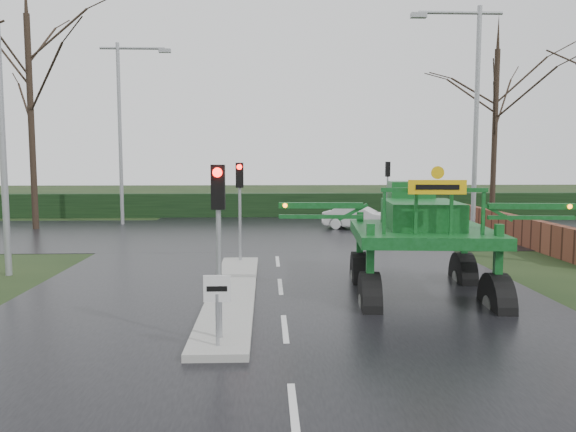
{
  "coord_description": "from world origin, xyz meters",
  "views": [
    {
      "loc": [
        -0.37,
        -11.69,
        3.61
      ],
      "look_at": [
        0.24,
        4.43,
        2.0
      ],
      "focal_mm": 35.0,
      "sensor_mm": 36.0,
      "label": 1
    }
  ],
  "objects_px": {
    "crop_sprayer": "(370,223)",
    "white_sedan": "(360,229)",
    "traffic_signal_near": "(218,214)",
    "traffic_signal_mid": "(240,190)",
    "traffic_signal_far": "(388,178)",
    "street_light_right": "(470,104)",
    "street_light_left_near": "(10,82)",
    "street_light_left_far": "(125,117)",
    "keep_left_sign": "(217,299)"
  },
  "relations": [
    {
      "from": "traffic_signal_near",
      "to": "street_light_right",
      "type": "height_order",
      "value": "street_light_right"
    },
    {
      "from": "traffic_signal_near",
      "to": "white_sedan",
      "type": "relative_size",
      "value": 0.93
    },
    {
      "from": "keep_left_sign",
      "to": "traffic_signal_mid",
      "type": "relative_size",
      "value": 0.38
    },
    {
      "from": "keep_left_sign",
      "to": "street_light_right",
      "type": "bearing_deg",
      "value": 54.88
    },
    {
      "from": "traffic_signal_near",
      "to": "white_sedan",
      "type": "bearing_deg",
      "value": 72.42
    },
    {
      "from": "street_light_left_near",
      "to": "street_light_left_far",
      "type": "xyz_separation_m",
      "value": [
        0.0,
        14.0,
        0.0
      ]
    },
    {
      "from": "street_light_left_far",
      "to": "traffic_signal_near",
      "type": "bearing_deg",
      "value": -71.83
    },
    {
      "from": "keep_left_sign",
      "to": "traffic_signal_far",
      "type": "relative_size",
      "value": 0.38
    },
    {
      "from": "traffic_signal_mid",
      "to": "street_light_left_far",
      "type": "height_order",
      "value": "street_light_left_far"
    },
    {
      "from": "traffic_signal_mid",
      "to": "traffic_signal_far",
      "type": "height_order",
      "value": "same"
    },
    {
      "from": "keep_left_sign",
      "to": "traffic_signal_mid",
      "type": "bearing_deg",
      "value": 90.0
    },
    {
      "from": "traffic_signal_mid",
      "to": "street_light_right",
      "type": "bearing_deg",
      "value": 25.4
    },
    {
      "from": "keep_left_sign",
      "to": "street_light_right",
      "type": "distance_m",
      "value": 17.23
    },
    {
      "from": "street_light_right",
      "to": "traffic_signal_far",
      "type": "bearing_deg",
      "value": 101.95
    },
    {
      "from": "traffic_signal_mid",
      "to": "white_sedan",
      "type": "xyz_separation_m",
      "value": [
        5.78,
        9.75,
        -2.59
      ]
    },
    {
      "from": "keep_left_sign",
      "to": "traffic_signal_near",
      "type": "xyz_separation_m",
      "value": [
        0.0,
        0.49,
        1.53
      ]
    },
    {
      "from": "traffic_signal_mid",
      "to": "street_light_left_near",
      "type": "distance_m",
      "value": 7.83
    },
    {
      "from": "street_light_left_far",
      "to": "traffic_signal_mid",
      "type": "bearing_deg",
      "value": -61.14
    },
    {
      "from": "white_sedan",
      "to": "traffic_signal_near",
      "type": "bearing_deg",
      "value": -174.65
    },
    {
      "from": "street_light_left_near",
      "to": "street_light_left_far",
      "type": "height_order",
      "value": "same"
    },
    {
      "from": "street_light_right",
      "to": "street_light_left_far",
      "type": "relative_size",
      "value": 1.0
    },
    {
      "from": "crop_sprayer",
      "to": "traffic_signal_far",
      "type": "bearing_deg",
      "value": 81.22
    },
    {
      "from": "traffic_signal_mid",
      "to": "street_light_right",
      "type": "relative_size",
      "value": 0.35
    },
    {
      "from": "traffic_signal_mid",
      "to": "traffic_signal_far",
      "type": "relative_size",
      "value": 1.0
    },
    {
      "from": "crop_sprayer",
      "to": "white_sedan",
      "type": "relative_size",
      "value": 2.05
    },
    {
      "from": "street_light_right",
      "to": "traffic_signal_mid",
      "type": "bearing_deg",
      "value": -154.6
    },
    {
      "from": "street_light_left_far",
      "to": "white_sedan",
      "type": "xyz_separation_m",
      "value": [
        12.68,
        -2.76,
        -5.99
      ]
    },
    {
      "from": "crop_sprayer",
      "to": "keep_left_sign",
      "type": "bearing_deg",
      "value": -129.84
    },
    {
      "from": "traffic_signal_near",
      "to": "street_light_left_near",
      "type": "bearing_deg",
      "value": 134.53
    },
    {
      "from": "street_light_right",
      "to": "white_sedan",
      "type": "bearing_deg",
      "value": 125.3
    },
    {
      "from": "traffic_signal_near",
      "to": "traffic_signal_mid",
      "type": "height_order",
      "value": "same"
    },
    {
      "from": "keep_left_sign",
      "to": "street_light_right",
      "type": "height_order",
      "value": "street_light_right"
    },
    {
      "from": "white_sedan",
      "to": "traffic_signal_far",
      "type": "bearing_deg",
      "value": -13.16
    },
    {
      "from": "keep_left_sign",
      "to": "traffic_signal_near",
      "type": "relative_size",
      "value": 0.38
    },
    {
      "from": "street_light_left_far",
      "to": "white_sedan",
      "type": "height_order",
      "value": "street_light_left_far"
    },
    {
      "from": "traffic_signal_near",
      "to": "street_light_left_far",
      "type": "xyz_separation_m",
      "value": [
        -6.89,
        21.01,
        3.4
      ]
    },
    {
      "from": "traffic_signal_far",
      "to": "street_light_left_far",
      "type": "bearing_deg",
      "value": 0.03
    },
    {
      "from": "crop_sprayer",
      "to": "street_light_left_near",
      "type": "bearing_deg",
      "value": 163.79
    },
    {
      "from": "street_light_right",
      "to": "white_sedan",
      "type": "distance_m",
      "value": 8.78
    },
    {
      "from": "keep_left_sign",
      "to": "traffic_signal_mid",
      "type": "xyz_separation_m",
      "value": [
        0.0,
        8.99,
        1.53
      ]
    },
    {
      "from": "traffic_signal_near",
      "to": "street_light_left_near",
      "type": "height_order",
      "value": "street_light_left_near"
    },
    {
      "from": "traffic_signal_far",
      "to": "crop_sprayer",
      "type": "bearing_deg",
      "value": 76.48
    },
    {
      "from": "traffic_signal_far",
      "to": "street_light_left_near",
      "type": "relative_size",
      "value": 0.35
    },
    {
      "from": "street_light_left_near",
      "to": "white_sedan",
      "type": "relative_size",
      "value": 2.65
    },
    {
      "from": "keep_left_sign",
      "to": "crop_sprayer",
      "type": "height_order",
      "value": "crop_sprayer"
    },
    {
      "from": "street_light_left_far",
      "to": "crop_sprayer",
      "type": "relative_size",
      "value": 1.29
    },
    {
      "from": "street_light_left_near",
      "to": "street_light_left_far",
      "type": "relative_size",
      "value": 1.0
    },
    {
      "from": "white_sedan",
      "to": "crop_sprayer",
      "type": "bearing_deg",
      "value": -165.68
    },
    {
      "from": "keep_left_sign",
      "to": "crop_sprayer",
      "type": "distance_m",
      "value": 5.05
    },
    {
      "from": "traffic_signal_far",
      "to": "white_sedan",
      "type": "relative_size",
      "value": 0.93
    }
  ]
}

